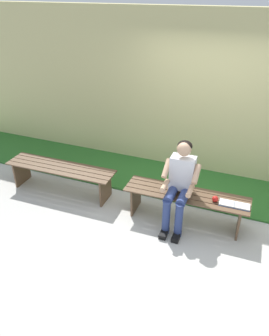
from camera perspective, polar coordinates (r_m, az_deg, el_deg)
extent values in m
cube|color=beige|center=(4.58, -7.89, -13.51)|extent=(10.00, 7.00, 0.04)
cube|color=#2D6B28|center=(6.14, 1.77, -0.32)|extent=(9.00, 1.59, 0.03)
cube|color=#D1C684|center=(5.91, 9.10, 12.85)|extent=(9.50, 0.24, 2.81)
cube|color=brown|center=(4.85, 9.63, -3.53)|extent=(1.79, 0.14, 0.02)
cube|color=brown|center=(4.75, 9.34, -4.26)|extent=(1.79, 0.14, 0.02)
cube|color=brown|center=(4.66, 9.04, -5.01)|extent=(1.79, 0.14, 0.02)
cube|color=brown|center=(4.56, 8.72, -5.80)|extent=(1.79, 0.14, 0.02)
cube|color=brown|center=(4.80, 18.11, -8.63)|extent=(0.04, 0.40, 0.46)
cube|color=brown|center=(5.00, 0.24, -5.19)|extent=(0.04, 0.40, 0.46)
cube|color=brown|center=(5.58, -12.13, 0.96)|extent=(1.87, 0.15, 0.02)
cube|color=brown|center=(5.49, -12.75, 0.41)|extent=(1.87, 0.15, 0.02)
cube|color=brown|center=(5.41, -13.38, -0.15)|extent=(1.87, 0.15, 0.02)
cube|color=brown|center=(5.33, -14.04, -0.74)|extent=(1.87, 0.15, 0.02)
cube|color=brown|center=(5.22, -5.18, -3.68)|extent=(0.04, 0.40, 0.46)
cube|color=brown|center=(6.02, -19.37, -0.51)|extent=(0.04, 0.40, 0.46)
cube|color=silver|center=(4.56, 8.48, -0.86)|extent=(0.34, 0.20, 0.50)
sphere|color=tan|center=(4.37, 8.82, 3.37)|extent=(0.20, 0.20, 0.20)
ellipsoid|color=black|center=(4.38, 8.94, 3.88)|extent=(0.20, 0.19, 0.15)
cylinder|color=navy|center=(4.51, 8.73, -5.01)|extent=(0.13, 0.40, 0.13)
cylinder|color=navy|center=(4.55, 6.53, -4.55)|extent=(0.13, 0.40, 0.13)
cylinder|color=navy|center=(4.52, 7.84, -9.22)|extent=(0.11, 0.11, 0.55)
cube|color=black|center=(4.63, 7.44, -11.95)|extent=(0.10, 0.22, 0.07)
cylinder|color=navy|center=(4.55, 5.63, -8.73)|extent=(0.11, 0.11, 0.55)
cube|color=black|center=(4.66, 5.27, -11.45)|extent=(0.10, 0.22, 0.07)
cylinder|color=tan|center=(4.42, 10.93, -1.08)|extent=(0.08, 0.28, 0.23)
cylinder|color=tan|center=(4.39, 9.86, -4.02)|extent=(0.07, 0.26, 0.07)
cylinder|color=tan|center=(4.50, 5.71, -0.07)|extent=(0.08, 0.28, 0.23)
cylinder|color=tan|center=(4.45, 5.39, -3.11)|extent=(0.07, 0.26, 0.07)
sphere|color=red|center=(4.59, 14.12, -5.35)|extent=(0.09, 0.09, 0.09)
cube|color=white|center=(4.61, 18.60, -6.44)|extent=(0.20, 0.15, 0.02)
cube|color=white|center=(4.61, 16.06, -6.00)|extent=(0.20, 0.15, 0.02)
cube|color=#1E478C|center=(4.62, 17.31, -6.31)|extent=(0.42, 0.17, 0.01)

